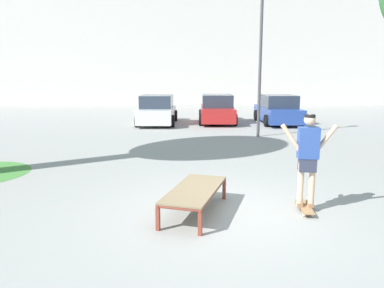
% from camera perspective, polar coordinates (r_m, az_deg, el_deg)
% --- Properties ---
extents(ground_plane, '(120.00, 120.00, 0.00)m').
position_cam_1_polar(ground_plane, '(6.95, 5.17, -10.34)').
color(ground_plane, '#999993').
extents(building_facade, '(37.60, 4.00, 15.61)m').
position_cam_1_polar(building_facade, '(34.65, -0.89, 19.15)').
color(building_facade, silver).
rests_on(building_facade, ground).
extents(skate_box, '(1.32, 2.04, 0.46)m').
position_cam_1_polar(skate_box, '(6.77, 0.43, -7.16)').
color(skate_box, brown).
rests_on(skate_box, ground).
extents(skateboard, '(0.29, 0.82, 0.09)m').
position_cam_1_polar(skateboard, '(7.26, 16.82, -9.19)').
color(skateboard, '#9E754C').
rests_on(skateboard, ground).
extents(skater, '(1.00, 0.32, 1.69)m').
position_cam_1_polar(skater, '(7.00, 17.23, -1.47)').
color(skater, beige).
rests_on(skater, skateboard).
extents(car_white, '(2.06, 4.27, 1.50)m').
position_cam_1_polar(car_white, '(19.54, -5.32, 5.07)').
color(car_white, silver).
rests_on(car_white, ground).
extents(car_red, '(2.09, 4.28, 1.50)m').
position_cam_1_polar(car_red, '(20.08, 3.82, 5.23)').
color(car_red, red).
rests_on(car_red, ground).
extents(car_blue, '(1.94, 4.21, 1.50)m').
position_cam_1_polar(car_blue, '(20.17, 12.95, 5.01)').
color(car_blue, '#28479E').
rests_on(car_blue, ground).
extents(light_post, '(0.36, 0.36, 5.83)m').
position_cam_1_polar(light_post, '(15.57, 10.45, 15.19)').
color(light_post, '#4C4C51').
rests_on(light_post, ground).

